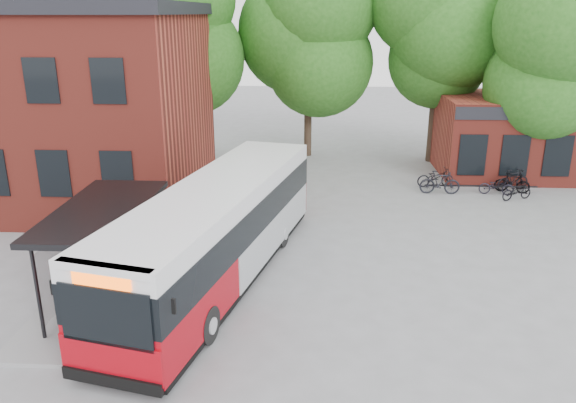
{
  "coord_description": "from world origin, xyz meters",
  "views": [
    {
      "loc": [
        1.53,
        -15.6,
        8.08
      ],
      "look_at": [
        0.6,
        2.38,
        2.0
      ],
      "focal_mm": 35.0,
      "sensor_mm": 36.0,
      "label": 1
    }
  ],
  "objects_px": {
    "bicycle_5": "(512,183)",
    "bicycle_6": "(517,191)",
    "bus_shelter": "(106,254)",
    "city_bus": "(219,233)",
    "bicycle_7": "(513,180)",
    "bicycle_0": "(435,177)",
    "bicycle_1": "(440,182)",
    "bicycle_4": "(496,186)"
  },
  "relations": [
    {
      "from": "bus_shelter",
      "to": "bicycle_5",
      "type": "relative_size",
      "value": 4.4
    },
    {
      "from": "city_bus",
      "to": "bicycle_7",
      "type": "relative_size",
      "value": 7.08
    },
    {
      "from": "bicycle_1",
      "to": "city_bus",
      "type": "bearing_deg",
      "value": 139.31
    },
    {
      "from": "bicycle_6",
      "to": "bus_shelter",
      "type": "bearing_deg",
      "value": 100.89
    },
    {
      "from": "bicycle_4",
      "to": "bicycle_5",
      "type": "relative_size",
      "value": 0.98
    },
    {
      "from": "city_bus",
      "to": "bicycle_6",
      "type": "distance_m",
      "value": 14.85
    },
    {
      "from": "bicycle_1",
      "to": "bicycle_4",
      "type": "bearing_deg",
      "value": -86.23
    },
    {
      "from": "bicycle_5",
      "to": "bicycle_7",
      "type": "distance_m",
      "value": 0.37
    },
    {
      "from": "bus_shelter",
      "to": "bicycle_6",
      "type": "relative_size",
      "value": 4.5
    },
    {
      "from": "bicycle_5",
      "to": "city_bus",
      "type": "bearing_deg",
      "value": 145.53
    },
    {
      "from": "bus_shelter",
      "to": "city_bus",
      "type": "xyz_separation_m",
      "value": [
        3.02,
        1.53,
        0.11
      ]
    },
    {
      "from": "bicycle_0",
      "to": "bicycle_7",
      "type": "relative_size",
      "value": 1.04
    },
    {
      "from": "bicycle_4",
      "to": "bicycle_5",
      "type": "height_order",
      "value": "bicycle_5"
    },
    {
      "from": "city_bus",
      "to": "bicycle_0",
      "type": "height_order",
      "value": "city_bus"
    },
    {
      "from": "city_bus",
      "to": "bicycle_6",
      "type": "bearing_deg",
      "value": 48.58
    },
    {
      "from": "bicycle_0",
      "to": "bicycle_5",
      "type": "xyz_separation_m",
      "value": [
        3.42,
        -0.75,
        0.0
      ]
    },
    {
      "from": "bicycle_6",
      "to": "bicycle_5",
      "type": "bearing_deg",
      "value": -30.23
    },
    {
      "from": "bus_shelter",
      "to": "bicycle_0",
      "type": "bearing_deg",
      "value": 45.22
    },
    {
      "from": "bicycle_5",
      "to": "bicycle_7",
      "type": "height_order",
      "value": "bicycle_7"
    },
    {
      "from": "bus_shelter",
      "to": "city_bus",
      "type": "bearing_deg",
      "value": 26.77
    },
    {
      "from": "bicycle_6",
      "to": "city_bus",
      "type": "bearing_deg",
      "value": 102.47
    },
    {
      "from": "bicycle_4",
      "to": "bicycle_1",
      "type": "bearing_deg",
      "value": 98.87
    },
    {
      "from": "city_bus",
      "to": "bicycle_6",
      "type": "xyz_separation_m",
      "value": [
        12.09,
        8.55,
        -1.15
      ]
    },
    {
      "from": "city_bus",
      "to": "bicycle_7",
      "type": "height_order",
      "value": "city_bus"
    },
    {
      "from": "city_bus",
      "to": "bicycle_6",
      "type": "height_order",
      "value": "city_bus"
    },
    {
      "from": "bicycle_5",
      "to": "bicycle_6",
      "type": "relative_size",
      "value": 1.02
    },
    {
      "from": "bicycle_6",
      "to": "bicycle_7",
      "type": "height_order",
      "value": "bicycle_7"
    },
    {
      "from": "bicycle_0",
      "to": "bicycle_1",
      "type": "height_order",
      "value": "bicycle_1"
    },
    {
      "from": "bus_shelter",
      "to": "bicycle_7",
      "type": "bearing_deg",
      "value": 36.79
    },
    {
      "from": "bus_shelter",
      "to": "bicycle_6",
      "type": "xyz_separation_m",
      "value": [
        15.12,
        10.08,
        -1.04
      ]
    },
    {
      "from": "city_bus",
      "to": "bicycle_5",
      "type": "bearing_deg",
      "value": 51.56
    },
    {
      "from": "bus_shelter",
      "to": "bicycle_5",
      "type": "height_order",
      "value": "bus_shelter"
    },
    {
      "from": "bus_shelter",
      "to": "bicycle_7",
      "type": "distance_m",
      "value": 19.25
    },
    {
      "from": "city_bus",
      "to": "bicycle_5",
      "type": "distance_m",
      "value": 15.62
    },
    {
      "from": "city_bus",
      "to": "bicycle_7",
      "type": "distance_m",
      "value": 15.94
    },
    {
      "from": "city_bus",
      "to": "bicycle_5",
      "type": "relative_size",
      "value": 7.71
    },
    {
      "from": "bus_shelter",
      "to": "bicycle_1",
      "type": "xyz_separation_m",
      "value": [
        11.8,
        10.78,
        -0.89
      ]
    },
    {
      "from": "city_bus",
      "to": "bicycle_1",
      "type": "bearing_deg",
      "value": 59.82
    },
    {
      "from": "bus_shelter",
      "to": "bicycle_1",
      "type": "bearing_deg",
      "value": 42.41
    },
    {
      "from": "bicycle_0",
      "to": "bicycle_1",
      "type": "bearing_deg",
      "value": 170.49
    },
    {
      "from": "bicycle_6",
      "to": "bicycle_7",
      "type": "relative_size",
      "value": 0.9
    },
    {
      "from": "bicycle_0",
      "to": "bicycle_7",
      "type": "distance_m",
      "value": 3.59
    }
  ]
}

